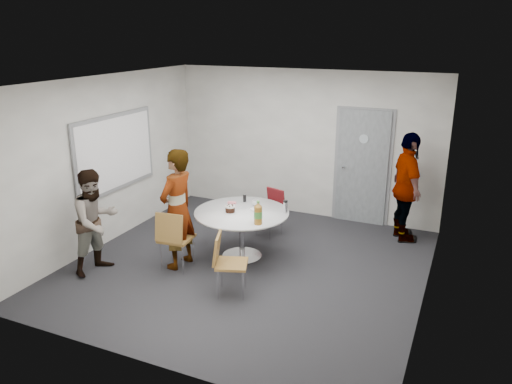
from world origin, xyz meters
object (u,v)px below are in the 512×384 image
at_px(door, 362,167).
at_px(person_right, 407,188).
at_px(chair_far, 272,207).
at_px(person_main, 177,209).
at_px(table, 243,218).
at_px(chair_near_right, 225,258).
at_px(person_left, 96,221).
at_px(chair_near_left, 173,235).
at_px(whiteboard, 116,153).

height_order(door, person_right, door).
distance_m(chair_far, person_right, 2.24).
bearing_deg(person_main, table, 136.17).
relative_size(chair_near_right, person_main, 0.47).
relative_size(table, person_right, 0.79).
distance_m(chair_near_right, person_left, 2.01).
height_order(chair_near_left, chair_near_right, chair_near_left).
bearing_deg(person_main, person_left, -51.72).
bearing_deg(table, person_main, -140.34).
height_order(chair_far, person_left, person_left).
bearing_deg(door, chair_near_right, -107.16).
bearing_deg(person_left, person_main, -45.62).
distance_m(door, chair_near_right, 3.53).
bearing_deg(table, door, 60.17).
bearing_deg(person_left, chair_near_right, -73.28).
distance_m(door, person_main, 3.52).
bearing_deg(chair_near_left, person_main, 92.19).
relative_size(whiteboard, person_main, 1.07).
height_order(whiteboard, chair_far, whiteboard).
bearing_deg(door, table, -119.83).
bearing_deg(chair_far, person_main, 82.81).
xyz_separation_m(chair_near_left, chair_near_right, (0.99, -0.29, -0.05)).
relative_size(chair_near_right, chair_far, 1.06).
bearing_deg(person_main, chair_far, 161.14).
bearing_deg(person_right, chair_far, 81.87).
relative_size(whiteboard, person_right, 1.04).
distance_m(whiteboard, chair_near_right, 2.90).
xyz_separation_m(whiteboard, person_left, (0.54, -1.20, -0.69)).
height_order(chair_near_left, person_main, person_main).
xyz_separation_m(chair_far, person_right, (2.09, 0.66, 0.43)).
height_order(table, chair_far, table).
bearing_deg(chair_near_left, person_right, 35.59).
bearing_deg(door, person_right, -32.03).
distance_m(chair_near_left, chair_near_right, 1.03).
distance_m(chair_near_right, person_main, 1.17).
bearing_deg(person_right, chair_near_right, 120.59).
bearing_deg(person_left, chair_near_left, -54.14).
xyz_separation_m(chair_near_left, person_left, (-1.01, -0.43, 0.20)).
height_order(table, chair_near_left, table).
bearing_deg(whiteboard, chair_far, 25.25).
distance_m(whiteboard, person_main, 1.72).
distance_m(chair_near_right, chair_far, 2.16).
bearing_deg(chair_near_left, whiteboard, 148.05).
bearing_deg(person_right, person_main, 103.40).
bearing_deg(chair_far, whiteboard, 43.44).
height_order(chair_near_left, person_left, person_left).
distance_m(whiteboard, table, 2.41).
bearing_deg(whiteboard, person_right, 21.64).
relative_size(table, person_main, 0.80).
xyz_separation_m(chair_near_right, person_left, (-1.99, -0.14, 0.25)).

